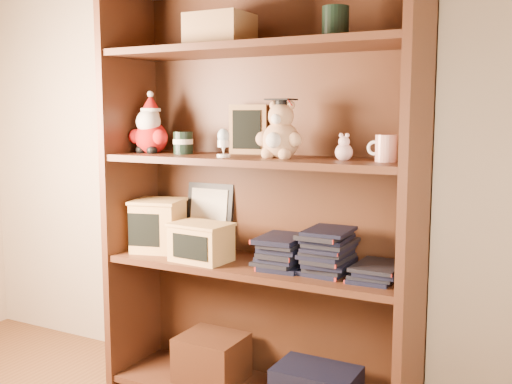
% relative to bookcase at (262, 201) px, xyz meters
% --- Properties ---
extents(bookcase, '(1.20, 0.35, 1.60)m').
position_rel_bookcase_xyz_m(bookcase, '(0.00, 0.00, 0.00)').
color(bookcase, '#492614').
rests_on(bookcase, ground).
extents(shelf_lower, '(1.14, 0.33, 0.02)m').
position_rel_bookcase_xyz_m(shelf_lower, '(0.00, -0.05, -0.24)').
color(shelf_lower, '#492614').
rests_on(shelf_lower, ground).
extents(shelf_upper, '(1.14, 0.33, 0.02)m').
position_rel_bookcase_xyz_m(shelf_upper, '(0.00, -0.05, 0.16)').
color(shelf_upper, '#492614').
rests_on(shelf_upper, ground).
extents(santa_plush, '(0.18, 0.13, 0.26)m').
position_rel_bookcase_xyz_m(santa_plush, '(-0.48, -0.06, 0.26)').
color(santa_plush, '#A50F0F').
rests_on(santa_plush, shelf_upper).
extents(teachers_tin, '(0.08, 0.08, 0.09)m').
position_rel_bookcase_xyz_m(teachers_tin, '(-0.32, -0.05, 0.22)').
color(teachers_tin, black).
rests_on(teachers_tin, shelf_upper).
extents(chalkboard_plaque, '(0.15, 0.10, 0.19)m').
position_rel_bookcase_xyz_m(chalkboard_plaque, '(-0.09, 0.06, 0.26)').
color(chalkboard_plaque, '#9E7547').
rests_on(chalkboard_plaque, shelf_upper).
extents(egg_cup, '(0.05, 0.05, 0.10)m').
position_rel_bookcase_xyz_m(egg_cup, '(-0.09, -0.13, 0.23)').
color(egg_cup, white).
rests_on(egg_cup, shelf_upper).
extents(grad_teddy_bear, '(0.18, 0.15, 0.22)m').
position_rel_bookcase_xyz_m(grad_teddy_bear, '(0.10, -0.06, 0.25)').
color(grad_teddy_bear, tan).
rests_on(grad_teddy_bear, shelf_upper).
extents(pink_figurine, '(0.06, 0.06, 0.10)m').
position_rel_bookcase_xyz_m(pink_figurine, '(0.34, -0.05, 0.21)').
color(pink_figurine, '#D6A8A5').
rests_on(pink_figurine, shelf_upper).
extents(teacher_mug, '(0.10, 0.07, 0.09)m').
position_rel_bookcase_xyz_m(teacher_mug, '(0.48, -0.05, 0.22)').
color(teacher_mug, silver).
rests_on(teacher_mug, shelf_upper).
extents(certificate_frame, '(0.22, 0.06, 0.27)m').
position_rel_bookcase_xyz_m(certificate_frame, '(-0.29, 0.09, -0.09)').
color(certificate_frame, black).
rests_on(certificate_frame, shelf_lower).
extents(treats_box, '(0.24, 0.24, 0.21)m').
position_rel_bookcase_xyz_m(treats_box, '(-0.45, -0.05, -0.12)').
color(treats_box, tan).
rests_on(treats_box, shelf_lower).
extents(pencils_box, '(0.23, 0.17, 0.15)m').
position_rel_bookcase_xyz_m(pencils_box, '(-0.20, -0.12, -0.15)').
color(pencils_box, tan).
rests_on(pencils_box, shelf_lower).
extents(book_stack_left, '(0.14, 0.20, 0.11)m').
position_rel_bookcase_xyz_m(book_stack_left, '(0.11, -0.05, -0.17)').
color(book_stack_left, black).
rests_on(book_stack_left, shelf_lower).
extents(book_stack_mid, '(0.14, 0.20, 0.18)m').
position_rel_bookcase_xyz_m(book_stack_mid, '(0.29, -0.05, -0.14)').
color(book_stack_mid, black).
rests_on(book_stack_mid, shelf_lower).
extents(book_stack_right, '(0.14, 0.20, 0.06)m').
position_rel_bookcase_xyz_m(book_stack_right, '(0.47, -0.05, -0.20)').
color(book_stack_right, black).
rests_on(book_stack_right, shelf_lower).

